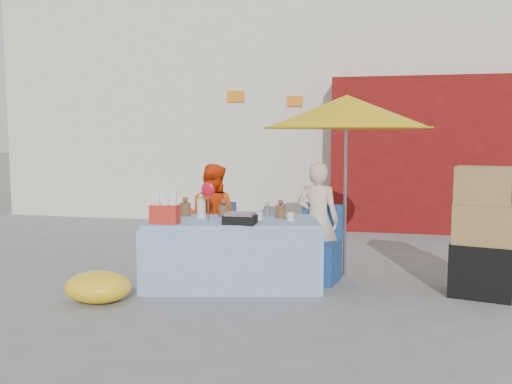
% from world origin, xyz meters
% --- Properties ---
extents(ground, '(80.00, 80.00, 0.00)m').
position_xyz_m(ground, '(0.00, 0.00, 0.00)').
color(ground, slate).
rests_on(ground, ground).
extents(backdrop, '(14.00, 8.00, 7.80)m').
position_xyz_m(backdrop, '(0.52, 7.52, 3.10)').
color(backdrop, silver).
rests_on(backdrop, ground).
extents(market_table, '(2.03, 1.26, 1.14)m').
position_xyz_m(market_table, '(-0.20, 0.30, 0.37)').
color(market_table, '#98C3F4').
rests_on(market_table, ground).
extents(chair_left, '(0.56, 0.56, 0.85)m').
position_xyz_m(chair_left, '(-0.56, 0.68, 0.26)').
color(chair_left, navy).
rests_on(chair_left, ground).
extents(chair_right, '(0.56, 0.56, 0.85)m').
position_xyz_m(chair_right, '(0.69, 0.68, 0.26)').
color(chair_right, navy).
rests_on(chair_right, ground).
extents(vendor_orange, '(0.72, 0.61, 1.30)m').
position_xyz_m(vendor_orange, '(-0.57, 0.81, 0.65)').
color(vendor_orange, '#ED410C').
rests_on(vendor_orange, ground).
extents(vendor_beige, '(0.54, 0.41, 1.33)m').
position_xyz_m(vendor_beige, '(0.68, 0.81, 0.67)').
color(vendor_beige, beige).
rests_on(vendor_beige, ground).
extents(umbrella, '(1.90, 1.90, 2.09)m').
position_xyz_m(umbrella, '(0.98, 0.96, 1.89)').
color(umbrella, gray).
rests_on(umbrella, ground).
extents(box_stack, '(0.70, 0.62, 1.32)m').
position_xyz_m(box_stack, '(2.39, 0.45, 0.61)').
color(box_stack, black).
rests_on(box_stack, ground).
extents(tarp_bundle, '(0.79, 0.69, 0.30)m').
position_xyz_m(tarp_bundle, '(-1.33, -0.56, 0.15)').
color(tarp_bundle, yellow).
rests_on(tarp_bundle, ground).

